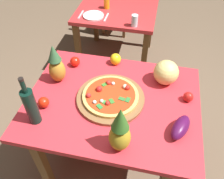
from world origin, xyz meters
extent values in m
plane|color=brown|center=(0.00, 0.00, 0.00)|extent=(10.00, 10.00, 0.00)
cube|color=brown|center=(-0.42, -0.42, 0.34)|extent=(0.06, 0.06, 0.69)
cube|color=brown|center=(-0.42, 0.42, 0.34)|extent=(0.06, 0.06, 0.69)
cube|color=brown|center=(0.42, 0.42, 0.34)|extent=(0.06, 0.06, 0.69)
cube|color=red|center=(0.00, 0.00, 0.71)|extent=(1.20, 0.93, 0.04)
cube|color=brown|center=(-0.62, 1.00, 0.34)|extent=(0.06, 0.06, 0.69)
cube|color=brown|center=(0.14, 1.00, 0.34)|extent=(0.06, 0.06, 0.69)
cube|color=brown|center=(-0.62, 1.76, 0.34)|extent=(0.06, 0.06, 0.69)
cube|color=brown|center=(0.14, 1.76, 0.34)|extent=(0.06, 0.06, 0.69)
cube|color=red|center=(-0.24, 1.38, 0.71)|extent=(0.88, 0.86, 0.04)
cube|color=brown|center=(-0.19, 2.25, 0.21)|extent=(0.04, 0.04, 0.41)
cube|color=brown|center=(-0.51, 2.30, 0.21)|extent=(0.04, 0.04, 0.41)
cube|color=brown|center=(-0.24, 1.92, 0.21)|extent=(0.04, 0.04, 0.41)
cube|color=brown|center=(-0.57, 1.97, 0.21)|extent=(0.04, 0.04, 0.41)
cube|color=brown|center=(-0.38, 2.11, 0.43)|extent=(0.46, 0.46, 0.04)
cylinder|color=brown|center=(-0.02, 0.00, 0.74)|extent=(0.47, 0.47, 0.02)
cylinder|color=#DAB458|center=(-0.02, 0.00, 0.76)|extent=(0.39, 0.39, 0.02)
cylinder|color=red|center=(-0.02, 0.00, 0.78)|extent=(0.34, 0.34, 0.00)
sphere|color=red|center=(-0.10, 0.02, 0.79)|extent=(0.04, 0.04, 0.04)
sphere|color=red|center=(-0.02, -0.09, 0.79)|extent=(0.03, 0.03, 0.03)
sphere|color=red|center=(0.09, 0.08, 0.79)|extent=(0.04, 0.04, 0.04)
sphere|color=red|center=(-0.05, 0.10, 0.79)|extent=(0.04, 0.04, 0.04)
sphere|color=red|center=(-0.16, -0.05, 0.79)|extent=(0.03, 0.03, 0.03)
cube|color=#357532|center=(0.07, -0.03, 0.78)|extent=(0.05, 0.04, 0.00)
cube|color=#387E2B|center=(-0.08, 0.08, 0.78)|extent=(0.05, 0.05, 0.00)
cube|color=#317531|center=(0.11, -0.03, 0.78)|extent=(0.03, 0.05, 0.00)
cube|color=#37782B|center=(0.01, -0.06, 0.78)|extent=(0.05, 0.05, 0.00)
cube|color=#2A7E34|center=(-0.06, -0.13, 0.78)|extent=(0.05, 0.05, 0.00)
cube|color=#388538|center=(-0.04, -0.08, 0.78)|extent=(0.05, 0.05, 0.00)
sphere|color=white|center=(-0.10, -0.10, 0.79)|extent=(0.03, 0.03, 0.03)
sphere|color=white|center=(-0.06, -0.08, 0.79)|extent=(0.03, 0.03, 0.03)
sphere|color=#F8F1CE|center=(0.07, 0.08, 0.79)|extent=(0.03, 0.03, 0.03)
sphere|color=white|center=(-0.02, 0.10, 0.79)|extent=(0.03, 0.03, 0.03)
cylinder|color=black|center=(-0.45, -0.28, 0.86)|extent=(0.08, 0.08, 0.26)
cylinder|color=black|center=(-0.45, -0.28, 1.03)|extent=(0.03, 0.03, 0.09)
cylinder|color=black|center=(-0.45, -0.28, 1.09)|extent=(0.03, 0.03, 0.02)
ellipsoid|color=#AF9023|center=(0.12, -0.36, 0.82)|extent=(0.12, 0.12, 0.19)
cone|color=#346724|center=(0.12, -0.36, 1.00)|extent=(0.10, 0.10, 0.15)
ellipsoid|color=#B28229|center=(-0.44, 0.11, 0.82)|extent=(0.12, 0.12, 0.19)
cone|color=#33613A|center=(-0.44, 0.11, 0.98)|extent=(0.10, 0.10, 0.12)
sphere|color=#E3D177|center=(0.34, 0.26, 0.82)|extent=(0.18, 0.18, 0.18)
ellipsoid|color=yellow|center=(-0.06, 0.40, 0.77)|extent=(0.09, 0.09, 0.10)
ellipsoid|color=#4A1040|center=(0.46, -0.18, 0.77)|extent=(0.16, 0.22, 0.09)
sphere|color=red|center=(0.51, 0.10, 0.76)|extent=(0.07, 0.07, 0.07)
sphere|color=red|center=(-0.38, 0.30, 0.77)|extent=(0.08, 0.08, 0.08)
sphere|color=red|center=(-0.44, -0.16, 0.77)|extent=(0.07, 0.07, 0.07)
cylinder|color=orange|center=(-0.36, 1.33, 0.78)|extent=(0.06, 0.06, 0.11)
cylinder|color=silver|center=(0.00, 1.02, 0.79)|extent=(0.07, 0.07, 0.12)
cylinder|color=white|center=(-0.45, 1.12, 0.74)|extent=(0.22, 0.22, 0.02)
cube|color=silver|center=(-0.59, 1.12, 0.73)|extent=(0.02, 0.18, 0.01)
cube|color=silver|center=(-0.31, 1.12, 0.73)|extent=(0.02, 0.18, 0.01)
camera|label=1|loc=(0.23, -1.07, 1.94)|focal=37.33mm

